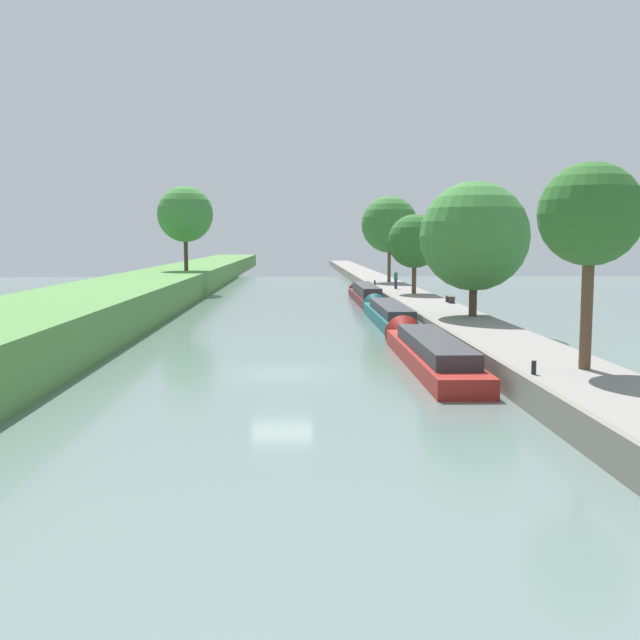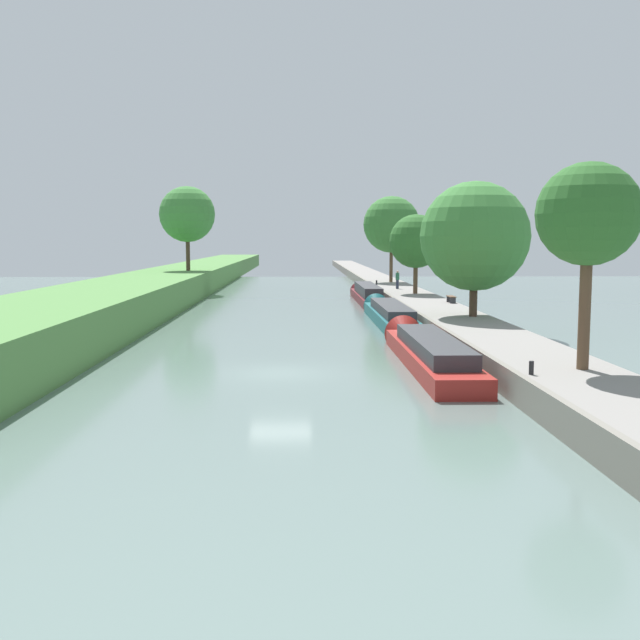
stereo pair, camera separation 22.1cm
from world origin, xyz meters
name	(u,v)px [view 1 (the left image)]	position (x,y,z in m)	size (l,w,h in m)	color
ground_plane	(282,373)	(0.00, 0.00, 0.00)	(160.00, 160.00, 0.00)	slate
right_towpath	(525,359)	(10.01, 0.00, 0.51)	(3.84, 260.00, 1.01)	gray
stone_quay	(475,359)	(7.96, 0.00, 0.53)	(0.25, 260.00, 1.06)	gray
narrowboat_red	(427,350)	(6.38, 2.23, 0.56)	(2.11, 15.23, 2.01)	maroon
narrowboat_teal	(388,314)	(6.65, 18.51, 0.56)	(2.02, 16.23, 1.92)	#195B60
narrowboat_maroon	(365,294)	(6.67, 34.91, 0.65)	(1.82, 16.97, 2.09)	maroon
tree_rightbank_near	(590,216)	(10.46, -5.12, 6.22)	(3.48, 3.48, 6.99)	brown
tree_rightbank_midnear	(474,236)	(10.82, 12.37, 5.62)	(6.27, 6.27, 7.75)	#4C3828
tree_rightbank_midfar	(415,241)	(10.34, 30.73, 5.30)	(4.41, 4.41, 6.51)	brown
tree_rightbank_far	(390,225)	(10.41, 47.64, 7.03)	(5.91, 5.91, 8.99)	brown
tree_leftbank_downstream	(185,214)	(-10.60, 45.74, 8.01)	(5.63, 5.63, 8.52)	#4C3828
person_walking	(396,279)	(9.65, 36.76, 1.88)	(0.34, 0.34, 1.66)	#282D42
mooring_bollard_near	(534,368)	(8.39, -6.09, 1.24)	(0.16, 0.16, 0.45)	black
mooring_bollard_far	(375,282)	(8.39, 42.83, 1.24)	(0.16, 0.16, 0.45)	black
park_bench	(450,298)	(11.48, 21.79, 1.36)	(0.44, 1.50, 0.47)	#333338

